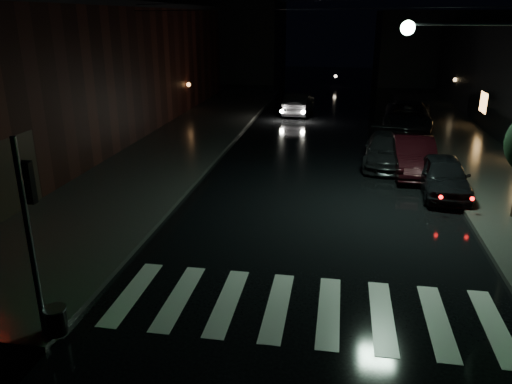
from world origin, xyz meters
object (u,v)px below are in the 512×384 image
at_px(parked_car_c, 387,150).
at_px(parked_car_d, 408,116).
at_px(parked_car_b, 413,155).
at_px(parked_car_a, 443,176).
at_px(oncoming_car, 299,104).

xyz_separation_m(parked_car_c, parked_car_d, (1.80, 7.89, 0.13)).
bearing_deg(parked_car_b, parked_car_d, 83.97).
height_order(parked_car_a, parked_car_d, parked_car_d).
relative_size(parked_car_a, oncoming_car, 0.93).
distance_m(parked_car_d, oncoming_car, 7.88).
height_order(parked_car_b, oncoming_car, parked_car_b).
xyz_separation_m(parked_car_b, parked_car_d, (0.81, 9.00, 0.04)).
bearing_deg(parked_car_a, parked_car_b, 108.21).
bearing_deg(parked_car_b, parked_car_a, -74.07).
distance_m(parked_car_c, parked_car_d, 8.09).
xyz_separation_m(parked_car_a, parked_car_d, (0.00, 11.65, 0.10)).
height_order(parked_car_b, parked_car_c, parked_car_b).
height_order(parked_car_d, oncoming_car, parked_car_d).
bearing_deg(parked_car_d, oncoming_car, 157.42).
bearing_deg(parked_car_c, parked_car_b, -42.90).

